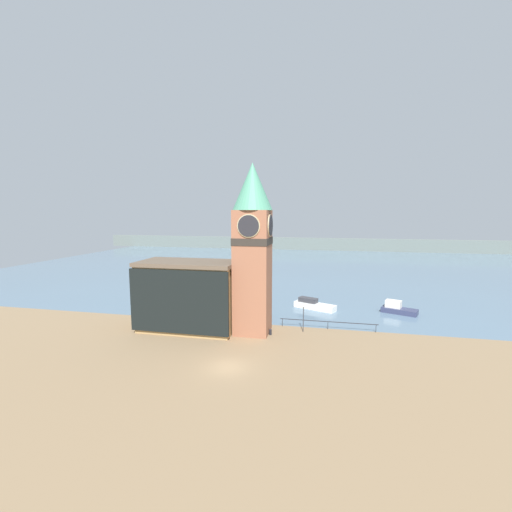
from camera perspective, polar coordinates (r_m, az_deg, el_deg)
The scene contains 11 objects.
ground_plane at distance 36.33m, azimuth -4.75°, elevation -18.00°, with size 160.00×160.00×0.00m, color #846B4C.
water at distance 106.95m, azimuth 6.68°, elevation -1.17°, with size 160.00×120.00×0.00m.
far_shoreline at distance 146.28m, azimuth 8.15°, elevation 2.04°, with size 180.00×3.00×5.00m.
pier_railing at distance 47.41m, azimuth 11.90°, elevation -10.75°, with size 12.84×0.08×1.09m.
clock_tower at distance 43.21m, azimuth -0.56°, elevation 1.91°, with size 5.00×5.00×21.60m.
pier_building at distance 46.41m, azimuth -11.23°, elevation -6.46°, with size 12.96×6.68×9.17m.
boat_near at distance 56.70m, azimuth 9.57°, elevation -8.05°, with size 6.96×4.43×1.70m.
boat_far at distance 58.04m, azimuth 22.53°, elevation -8.11°, with size 5.59×3.93×1.90m.
mooring_bollard_near at distance 46.53m, azimuth 2.29°, elevation -11.67°, with size 0.34×0.34×0.76m.
mooring_bollard_far at distance 44.66m, azimuth 2.42°, elevation -12.46°, with size 0.35×0.35×0.80m.
lamp_post at distance 45.48m, azimuth 7.91°, elevation -9.35°, with size 0.32×0.32×3.61m.
Camera 1 is at (9.58, -31.45, 15.44)m, focal length 24.00 mm.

